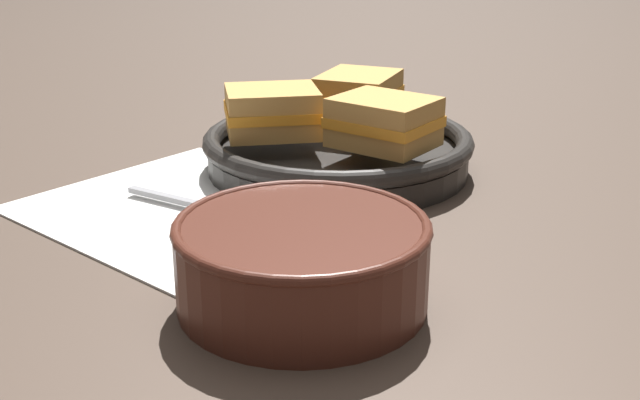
{
  "coord_description": "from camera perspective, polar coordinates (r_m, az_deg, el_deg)",
  "views": [
    {
      "loc": [
        0.38,
        -0.49,
        0.26
      ],
      "look_at": [
        0.05,
        0.02,
        0.03
      ],
      "focal_mm": 45.0,
      "sensor_mm": 36.0,
      "label": 1
    }
  ],
  "objects": [
    {
      "name": "sandwich_far_left",
      "position": [
        0.86,
        2.74,
        7.48
      ],
      "size": [
        0.09,
        0.1,
        0.05
      ],
      "rotation": [
        0.0,
        0.0,
        9.61
      ],
      "color": "#C18E47",
      "rests_on": "skillet"
    },
    {
      "name": "ground_plane",
      "position": [
        0.67,
        -4.67,
        -2.36
      ],
      "size": [
        4.0,
        4.0,
        0.0
      ],
      "primitive_type": "plane",
      "color": "#47382D"
    },
    {
      "name": "napkin",
      "position": [
        0.72,
        -8.36,
        -0.62
      ],
      "size": [
        0.32,
        0.29,
        0.0
      ],
      "color": "white",
      "rests_on": "ground_plane"
    },
    {
      "name": "skillet",
      "position": [
        0.82,
        1.31,
        3.57
      ],
      "size": [
        0.27,
        0.38,
        0.04
      ],
      "color": "black",
      "rests_on": "ground_plane"
    },
    {
      "name": "soup_bowl",
      "position": [
        0.54,
        -1.28,
        -4.06
      ],
      "size": [
        0.17,
        0.17,
        0.06
      ],
      "color": "#4C2319",
      "rests_on": "ground_plane"
    },
    {
      "name": "spoon",
      "position": [
        0.7,
        -7.0,
        -0.74
      ],
      "size": [
        0.15,
        0.03,
        0.01
      ],
      "rotation": [
        0.0,
        0.0,
        0.03
      ],
      "color": "#9E9EA3",
      "rests_on": "napkin"
    },
    {
      "name": "sandwich_near_right",
      "position": [
        0.76,
        4.58,
        5.55
      ],
      "size": [
        0.1,
        0.08,
        0.05
      ],
      "rotation": [
        0.0,
        0.0,
        7.79
      ],
      "color": "#C18E47",
      "rests_on": "skillet"
    },
    {
      "name": "sandwich_near_left",
      "position": [
        0.79,
        -3.41,
        6.3
      ],
      "size": [
        0.12,
        0.12,
        0.05
      ],
      "rotation": [
        0.0,
        0.0,
        5.45
      ],
      "color": "#C18E47",
      "rests_on": "skillet"
    }
  ]
}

